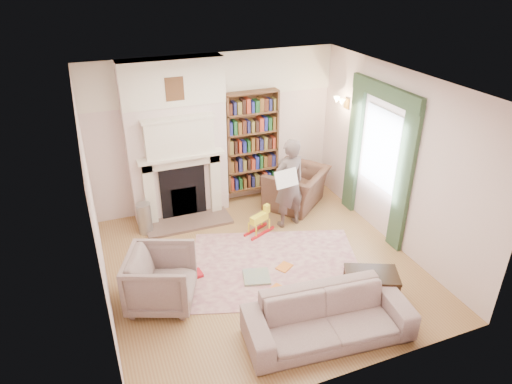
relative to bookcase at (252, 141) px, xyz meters
name	(u,v)px	position (x,y,z in m)	size (l,w,h in m)	color
floor	(262,265)	(-0.65, -2.12, -1.18)	(4.50, 4.50, 0.00)	#94633B
ceiling	(263,84)	(-0.65, -2.12, 1.62)	(4.50, 4.50, 0.00)	white
wall_back	(215,132)	(-0.65, 0.13, 0.22)	(4.50, 4.50, 0.00)	silver
wall_front	(349,278)	(-0.65, -4.37, 0.22)	(4.50, 4.50, 0.00)	silver
wall_left	(94,214)	(-2.90, -2.12, 0.22)	(4.50, 4.50, 0.00)	silver
wall_right	(396,160)	(1.60, -2.12, 0.22)	(4.50, 4.50, 0.00)	silver
fireplace	(177,142)	(-1.40, -0.07, 0.21)	(1.70, 0.58, 2.80)	silver
bookcase	(252,141)	(0.00, 0.00, 0.00)	(1.00, 0.24, 1.85)	brown
window	(381,148)	(1.58, -1.72, 0.27)	(0.02, 0.90, 1.30)	silver
curtain_left	(404,180)	(1.55, -2.42, 0.02)	(0.07, 0.32, 2.40)	#2C452E
curtain_right	(354,148)	(1.55, -1.02, 0.02)	(0.07, 0.32, 2.40)	#2C452E
pelmet	(386,92)	(1.54, -1.72, 1.20)	(0.09, 1.70, 0.24)	#2C452E
wall_sconce	(337,104)	(1.38, -0.62, 0.72)	(0.20, 0.24, 0.24)	gold
rug	(276,267)	(-0.47, -2.24, -1.17)	(2.54, 1.96, 0.01)	beige
armchair_reading	(296,188)	(0.68, -0.56, -0.82)	(1.10, 0.96, 0.71)	#462A25
armchair_left	(161,279)	(-2.22, -2.40, -0.78)	(0.85, 0.87, 0.79)	#A39A87
sofa	(328,318)	(-0.45, -3.77, -0.88)	(2.05, 0.80, 0.60)	#BDAD9B
man_reading	(289,184)	(0.23, -1.16, -0.37)	(0.58, 0.38, 1.60)	#5A4B48
newspaper	(286,178)	(0.08, -1.36, -0.16)	(0.42, 0.02, 0.29)	white
coffee_table	(370,287)	(0.43, -3.39, -0.95)	(0.70, 0.45, 0.45)	black
paraffin_heater	(145,218)	(-2.15, -0.51, -0.90)	(0.24, 0.24, 0.55)	#9B9DA2
rocking_horse	(259,221)	(-0.35, -1.25, -0.93)	(0.55, 0.22, 0.48)	yellow
board_game	(257,277)	(-0.84, -2.39, -1.15)	(0.38, 0.38, 0.03)	#DBC84D
game_box_lid	(192,275)	(-1.72, -2.01, -1.14)	(0.30, 0.20, 0.05)	#B51420
comic_annuals	(280,278)	(-0.52, -2.53, -1.16)	(0.63, 0.72, 0.02)	red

